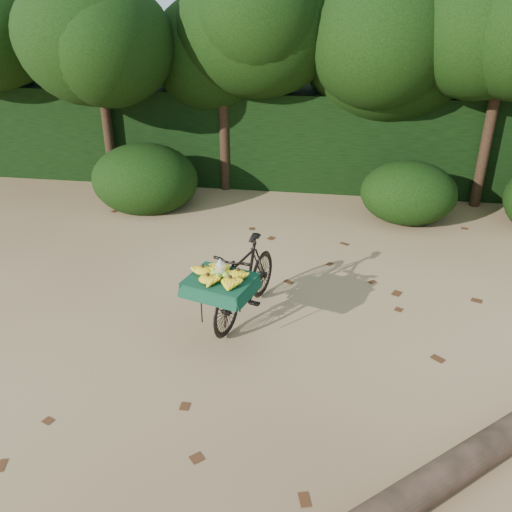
# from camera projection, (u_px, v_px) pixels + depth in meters

# --- Properties ---
(ground) EXTENTS (80.00, 80.00, 0.00)m
(ground) POSITION_uv_depth(u_px,v_px,m) (291.00, 376.00, 5.50)
(ground) COLOR tan
(ground) RESTS_ON ground
(vendor_bicycle) EXTENTS (1.00, 1.76, 0.95)m
(vendor_bicycle) POSITION_uv_depth(u_px,v_px,m) (244.00, 280.00, 6.31)
(vendor_bicycle) COLOR black
(vendor_bicycle) RESTS_ON ground
(fallen_log) EXTENTS (3.00, 2.66, 0.27)m
(fallen_log) POSITION_uv_depth(u_px,v_px,m) (459.00, 466.00, 4.32)
(fallen_log) COLOR brown
(fallen_log) RESTS_ON ground
(hedge_backdrop) EXTENTS (26.00, 1.80, 1.80)m
(hedge_backdrop) POSITION_uv_depth(u_px,v_px,m) (323.00, 135.00, 10.65)
(hedge_backdrop) COLOR black
(hedge_backdrop) RESTS_ON ground
(tree_row) EXTENTS (14.50, 2.00, 4.00)m
(tree_row) POSITION_uv_depth(u_px,v_px,m) (288.00, 83.00, 9.54)
(tree_row) COLOR black
(tree_row) RESTS_ON ground
(bush_clumps) EXTENTS (8.80, 1.70, 0.90)m
(bush_clumps) POSITION_uv_depth(u_px,v_px,m) (347.00, 193.00, 9.03)
(bush_clumps) COLOR black
(bush_clumps) RESTS_ON ground
(leaf_litter) EXTENTS (7.00, 7.30, 0.01)m
(leaf_litter) POSITION_uv_depth(u_px,v_px,m) (297.00, 339.00, 6.07)
(leaf_litter) COLOR #4B2814
(leaf_litter) RESTS_ON ground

